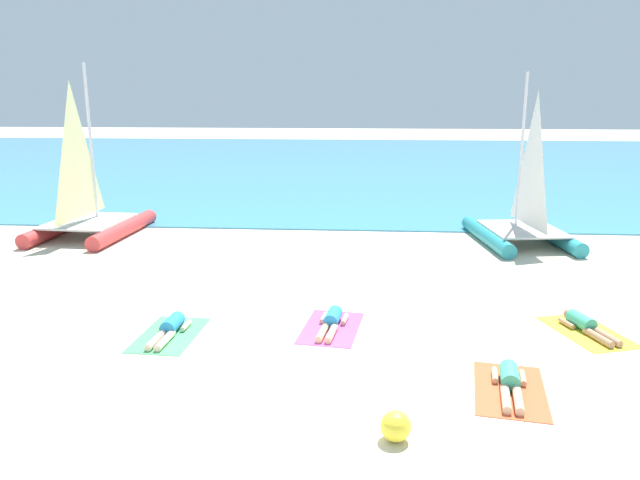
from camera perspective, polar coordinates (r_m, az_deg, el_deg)
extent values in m
plane|color=beige|center=(19.61, 1.04, -0.02)|extent=(120.00, 120.00, 0.00)
cube|color=teal|center=(40.67, 2.71, 7.18)|extent=(120.00, 40.00, 0.05)
cylinder|color=#CC3838|center=(22.15, -23.06, 1.12)|extent=(0.74, 4.28, 0.49)
cylinder|color=#CC3838|center=(21.11, -17.83, 0.98)|extent=(0.74, 4.28, 0.49)
cube|color=silver|center=(21.38, -20.82, 1.65)|extent=(2.39, 2.86, 0.06)
cylinder|color=silver|center=(21.57, -20.63, 8.51)|extent=(0.10, 0.10, 5.07)
pyramid|color=#EAEA99|center=(20.71, -21.89, 7.79)|extent=(0.20, 2.23, 4.26)
cylinder|color=teal|center=(19.90, 15.31, 0.37)|extent=(0.96, 4.04, 0.46)
cylinder|color=teal|center=(20.66, 20.86, 0.43)|extent=(0.96, 4.04, 0.46)
cube|color=silver|center=(20.03, 18.38, 0.99)|extent=(2.41, 2.82, 0.06)
cylinder|color=silver|center=(20.20, 18.30, 7.90)|extent=(0.10, 0.10, 4.78)
pyramid|color=white|center=(19.34, 19.28, 7.17)|extent=(0.32, 2.09, 4.02)
cube|color=#4CB266|center=(12.50, -13.89, -8.58)|extent=(1.21, 1.96, 0.01)
cylinder|color=#268CCC|center=(12.61, -13.60, -7.59)|extent=(0.33, 0.64, 0.30)
sphere|color=beige|center=(12.97, -12.96, -6.95)|extent=(0.22, 0.22, 0.22)
cylinder|color=beige|center=(12.12, -15.08, -9.00)|extent=(0.18, 0.79, 0.14)
cylinder|color=beige|center=(12.05, -14.28, -9.07)|extent=(0.18, 0.79, 0.14)
cylinder|color=beige|center=(12.86, -14.26, -7.65)|extent=(0.13, 0.45, 0.10)
cylinder|color=beige|center=(12.70, -12.40, -7.80)|extent=(0.13, 0.45, 0.10)
cube|color=#D84C99|center=(12.48, 1.05, -8.20)|extent=(1.33, 2.02, 0.01)
cylinder|color=#268CCC|center=(12.60, 1.22, -7.21)|extent=(0.38, 0.65, 0.30)
sphere|color=#D8AD84|center=(12.98, 1.55, -6.57)|extent=(0.22, 0.22, 0.22)
cylinder|color=#D8AD84|center=(12.05, 0.24, -8.62)|extent=(0.24, 0.79, 0.14)
cylinder|color=#D8AD84|center=(12.02, 1.09, -8.68)|extent=(0.24, 0.79, 0.14)
cylinder|color=#D8AD84|center=(12.81, 0.37, -7.27)|extent=(0.16, 0.46, 0.10)
cylinder|color=#D8AD84|center=(12.74, 2.33, -7.41)|extent=(0.16, 0.46, 0.10)
cube|color=#EA5933|center=(10.52, 17.30, -13.22)|extent=(1.39, 2.05, 0.01)
cylinder|color=#3FB28C|center=(10.64, 17.29, -11.99)|extent=(0.39, 0.66, 0.30)
sphere|color=#D8AD84|center=(11.01, 17.16, -11.08)|extent=(0.22, 0.22, 0.22)
cylinder|color=#D8AD84|center=(10.08, 16.97, -13.96)|extent=(0.26, 0.79, 0.14)
cylinder|color=#D8AD84|center=(10.10, 18.02, -13.99)|extent=(0.26, 0.79, 0.14)
cylinder|color=#D8AD84|center=(10.80, 16.02, -12.02)|extent=(0.17, 0.46, 0.10)
cylinder|color=#D8AD84|center=(10.83, 18.39, -12.11)|extent=(0.17, 0.46, 0.10)
cube|color=yellow|center=(13.37, 23.65, -7.87)|extent=(1.62, 2.14, 0.01)
cylinder|color=#3FB28C|center=(13.47, 23.21, -6.96)|extent=(0.47, 0.68, 0.30)
sphere|color=tan|center=(13.78, 22.22, -6.41)|extent=(0.22, 0.22, 0.22)
cylinder|color=tan|center=(12.97, 24.55, -8.27)|extent=(0.37, 0.79, 0.14)
cylinder|color=tan|center=(13.07, 25.18, -8.16)|extent=(0.37, 0.79, 0.14)
cylinder|color=tan|center=(13.49, 22.03, -7.22)|extent=(0.23, 0.46, 0.10)
cylinder|color=tan|center=(13.74, 23.54, -6.99)|extent=(0.23, 0.46, 0.10)
sphere|color=yellow|center=(8.78, 7.08, -16.87)|extent=(0.43, 0.43, 0.43)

